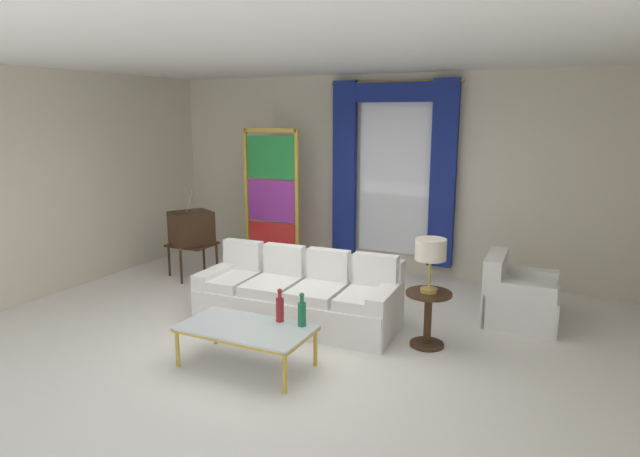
# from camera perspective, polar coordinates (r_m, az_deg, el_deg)

# --- Properties ---
(ground_plane) EXTENTS (16.00, 16.00, 0.00)m
(ground_plane) POSITION_cam_1_polar(r_m,az_deg,el_deg) (6.15, -3.50, -11.22)
(ground_plane) COLOR white
(wall_rear) EXTENTS (8.00, 0.12, 3.00)m
(wall_rear) POSITION_cam_1_polar(r_m,az_deg,el_deg) (8.51, 6.54, 5.66)
(wall_rear) COLOR beige
(wall_rear) RESTS_ON ground
(wall_left) EXTENTS (0.12, 7.00, 3.00)m
(wall_left) POSITION_cam_1_polar(r_m,az_deg,el_deg) (8.54, -23.56, 4.77)
(wall_left) COLOR beige
(wall_left) RESTS_ON ground
(ceiling_slab) EXTENTS (8.00, 7.60, 0.04)m
(ceiling_slab) POSITION_cam_1_polar(r_m,az_deg,el_deg) (6.40, -0.19, 17.34)
(ceiling_slab) COLOR white
(curtained_window) EXTENTS (2.00, 0.17, 2.70)m
(curtained_window) POSITION_cam_1_polar(r_m,az_deg,el_deg) (8.26, 7.60, 7.13)
(curtained_window) COLOR white
(curtained_window) RESTS_ON ground
(couch_white_long) EXTENTS (2.38, 1.02, 0.86)m
(couch_white_long) POSITION_cam_1_polar(r_m,az_deg,el_deg) (6.49, -2.08, -7.06)
(couch_white_long) COLOR white
(couch_white_long) RESTS_ON ground
(coffee_table) EXTENTS (1.27, 0.68, 0.41)m
(coffee_table) POSITION_cam_1_polar(r_m,az_deg,el_deg) (5.38, -7.73, -10.45)
(coffee_table) COLOR silver
(coffee_table) RESTS_ON ground
(bottle_blue_decanter) EXTENTS (0.08, 0.08, 0.33)m
(bottle_blue_decanter) POSITION_cam_1_polar(r_m,az_deg,el_deg) (5.30, -1.90, -8.77)
(bottle_blue_decanter) COLOR #196B3D
(bottle_blue_decanter) RESTS_ON coffee_table
(bottle_crystal_tall) EXTENTS (0.08, 0.08, 0.34)m
(bottle_crystal_tall) POSITION_cam_1_polar(r_m,az_deg,el_deg) (5.42, -4.22, -8.30)
(bottle_crystal_tall) COLOR maroon
(bottle_crystal_tall) RESTS_ON coffee_table
(vintage_tv) EXTENTS (0.73, 0.76, 1.35)m
(vintage_tv) POSITION_cam_1_polar(r_m,az_deg,el_deg) (8.33, -13.29, -0.09)
(vintage_tv) COLOR #382314
(vintage_tv) RESTS_ON ground
(armchair_white) EXTENTS (0.85, 0.84, 0.80)m
(armchair_white) POSITION_cam_1_polar(r_m,az_deg,el_deg) (6.85, 19.80, -6.90)
(armchair_white) COLOR white
(armchair_white) RESTS_ON ground
(stained_glass_divider) EXTENTS (0.95, 0.05, 2.20)m
(stained_glass_divider) POSITION_cam_1_polar(r_m,az_deg,el_deg) (8.45, -5.10, 2.62)
(stained_glass_divider) COLOR gold
(stained_glass_divider) RESTS_ON ground
(peacock_figurine) EXTENTS (0.44, 0.60, 0.50)m
(peacock_figurine) POSITION_cam_1_polar(r_m,az_deg,el_deg) (8.15, -4.43, -3.74)
(peacock_figurine) COLOR beige
(peacock_figurine) RESTS_ON ground
(round_side_table) EXTENTS (0.48, 0.48, 0.59)m
(round_side_table) POSITION_cam_1_polar(r_m,az_deg,el_deg) (5.90, 11.21, -8.74)
(round_side_table) COLOR #382314
(round_side_table) RESTS_ON ground
(table_lamp_brass) EXTENTS (0.32, 0.32, 0.57)m
(table_lamp_brass) POSITION_cam_1_polar(r_m,az_deg,el_deg) (5.70, 11.48, -2.40)
(table_lamp_brass) COLOR #B29338
(table_lamp_brass) RESTS_ON round_side_table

